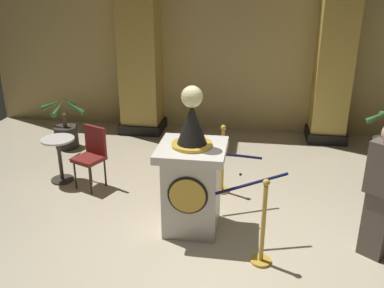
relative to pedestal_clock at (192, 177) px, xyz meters
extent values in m
plane|color=beige|center=(0.27, -0.45, -0.73)|extent=(10.58, 10.58, 0.00)
cube|color=tan|center=(0.27, 4.05, 1.36)|extent=(10.58, 0.16, 4.18)
cube|color=beige|center=(0.00, 0.00, -0.20)|extent=(0.67, 0.67, 1.05)
cube|color=beige|center=(0.00, 0.00, 0.37)|extent=(0.83, 0.83, 0.10)
cylinder|color=gold|center=(0.00, -0.34, -0.08)|extent=(0.44, 0.03, 0.44)
cylinder|color=black|center=(0.00, -0.33, -0.08)|extent=(0.49, 0.01, 0.49)
cylinder|color=gold|center=(0.00, 0.00, 0.44)|extent=(0.50, 0.50, 0.04)
cone|color=black|center=(0.00, 0.00, 0.71)|extent=(0.37, 0.37, 0.49)
cylinder|color=gold|center=(0.00, 0.00, 0.94)|extent=(0.03, 0.03, 0.06)
sphere|color=beige|center=(0.00, 0.00, 1.04)|extent=(0.26, 0.26, 0.26)
cylinder|color=gold|center=(0.90, -0.60, -0.71)|extent=(0.24, 0.24, 0.03)
cylinder|color=gold|center=(0.90, -0.60, -0.23)|extent=(0.05, 0.05, 0.98)
sphere|color=gold|center=(0.90, -0.60, 0.30)|extent=(0.08, 0.08, 0.08)
cylinder|color=gold|center=(0.29, 1.07, -0.71)|extent=(0.24, 0.24, 0.03)
cylinder|color=gold|center=(0.29, 1.07, -0.23)|extent=(0.05, 0.05, 0.99)
sphere|color=gold|center=(0.29, 1.07, 0.31)|extent=(0.08, 0.08, 0.08)
cylinder|color=#141947|center=(0.75, -0.18, 0.06)|extent=(0.85, 0.34, 0.22)
cylinder|color=#141947|center=(0.45, 0.65, 0.06)|extent=(0.85, 0.34, 0.22)
sphere|color=#141947|center=(0.60, 0.24, -0.03)|extent=(0.04, 0.04, 0.04)
cube|color=black|center=(-1.63, 3.65, -0.63)|extent=(0.89, 0.89, 0.20)
cube|color=gold|center=(-1.63, 3.65, 1.28)|extent=(0.77, 0.77, 4.01)
cube|color=black|center=(2.16, 3.65, -0.63)|extent=(0.76, 0.76, 0.20)
cube|color=gold|center=(2.16, 3.65, 1.28)|extent=(0.66, 0.66, 4.01)
cylinder|color=#2D2823|center=(-2.82, 2.42, -0.52)|extent=(0.44, 0.44, 0.41)
cylinder|color=brown|center=(-2.82, 2.42, -0.19)|extent=(0.08, 0.08, 0.25)
cone|color=#2D662D|center=(-2.60, 2.39, 0.11)|extent=(0.45, 0.17, 0.31)
cone|color=#2D662D|center=(-2.81, 2.65, 0.11)|extent=(0.13, 0.42, 0.35)
cone|color=#2D662D|center=(-3.05, 2.45, 0.11)|extent=(0.46, 0.15, 0.28)
cone|color=#2D662D|center=(-2.81, 2.20, 0.11)|extent=(0.12, 0.46, 0.24)
cylinder|color=#2D2823|center=(2.96, 2.42, -0.47)|extent=(0.44, 0.44, 0.50)
cone|color=#387533|center=(2.76, 2.40, 0.19)|extent=(0.41, 0.16, 0.28)
cube|color=brown|center=(2.18, -0.25, -0.32)|extent=(0.33, 0.31, 0.81)
cylinder|color=#332D28|center=(-2.28, 1.04, -0.71)|extent=(0.36, 0.36, 0.03)
cylinder|color=#332D28|center=(-2.28, 1.04, -0.37)|extent=(0.06, 0.06, 0.71)
cylinder|color=silver|center=(-2.28, 1.04, -0.02)|extent=(0.51, 0.51, 0.03)
cylinder|color=black|center=(-1.94, 0.80, -0.50)|extent=(0.03, 0.03, 0.45)
cylinder|color=black|center=(-1.65, 0.67, -0.50)|extent=(0.03, 0.03, 0.45)
cylinder|color=black|center=(-1.82, 1.10, -0.50)|extent=(0.03, 0.03, 0.45)
cylinder|color=black|center=(-1.52, 0.97, -0.50)|extent=(0.03, 0.03, 0.45)
cube|color=maroon|center=(-1.73, 0.89, -0.25)|extent=(0.53, 0.53, 0.06)
cube|color=maroon|center=(-1.67, 1.04, 0.01)|extent=(0.39, 0.20, 0.45)
camera|label=1|loc=(0.74, -4.71, 2.33)|focal=39.55mm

